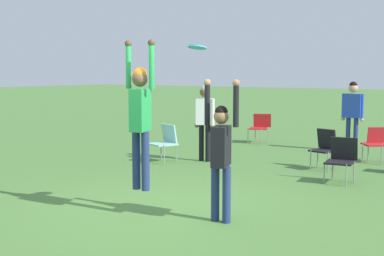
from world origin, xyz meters
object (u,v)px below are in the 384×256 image
(camping_chair_4, at_px, (325,146))
(camping_chair_2, at_px, (342,157))
(frisbee, at_px, (197,47))
(camping_chair_3, at_px, (376,141))
(camping_chair_0, at_px, (260,125))
(camping_chair_5, at_px, (165,140))
(person_spectator_far, at_px, (205,115))
(person_spectator_near, at_px, (353,109))
(person_defending, at_px, (221,148))
(person_jumping, at_px, (140,111))

(camping_chair_4, bearing_deg, camping_chair_2, 138.42)
(frisbee, height_order, camping_chair_3, frisbee)
(camping_chair_0, distance_m, camping_chair_2, 5.88)
(camping_chair_5, distance_m, person_spectator_far, 1.10)
(person_spectator_near, bearing_deg, camping_chair_3, -54.01)
(frisbee, distance_m, person_spectator_far, 5.18)
(person_defending, distance_m, camping_chair_3, 6.43)
(person_jumping, xyz_separation_m, person_defending, (1.16, 0.39, -0.50))
(frisbee, relative_size, camping_chair_3, 0.34)
(person_jumping, height_order, camping_chair_4, person_jumping)
(camping_chair_3, xyz_separation_m, person_spectator_near, (-1.05, 1.38, 0.65))
(frisbee, xyz_separation_m, person_spectator_near, (-0.36, 7.81, -1.32))
(camping_chair_2, height_order, camping_chair_3, camping_chair_2)
(person_spectator_near, xyz_separation_m, person_spectator_far, (-2.33, -3.61, -0.05))
(camping_chair_2, distance_m, person_spectator_near, 4.35)
(camping_chair_3, distance_m, person_spectator_far, 4.10)
(person_jumping, relative_size, camping_chair_5, 2.50)
(camping_chair_0, relative_size, camping_chair_5, 0.98)
(person_defending, relative_size, camping_chair_4, 2.31)
(camping_chair_3, relative_size, person_spectator_far, 0.45)
(person_jumping, bearing_deg, camping_chair_2, -40.01)
(frisbee, distance_m, camping_chair_2, 4.26)
(person_spectator_near, bearing_deg, person_jumping, -94.09)
(person_defending, height_order, camping_chair_5, person_defending)
(person_defending, distance_m, camping_chair_0, 8.72)
(person_jumping, height_order, person_defending, person_jumping)
(camping_chair_3, bearing_deg, person_spectator_near, -90.84)
(person_defending, bearing_deg, camping_chair_3, 158.97)
(camping_chair_2, height_order, camping_chair_4, camping_chair_4)
(person_defending, xyz_separation_m, person_spectator_far, (-3.09, 4.17, 0.04))
(camping_chair_0, xyz_separation_m, camping_chair_4, (3.25, -3.10, -0.01))
(camping_chair_5, relative_size, person_spectator_far, 0.49)
(camping_chair_3, bearing_deg, camping_chair_0, -59.38)
(person_jumping, bearing_deg, person_spectator_near, -21.20)
(person_jumping, relative_size, person_spectator_near, 1.18)
(frisbee, bearing_deg, person_defending, 3.76)
(camping_chair_3, height_order, camping_chair_4, camping_chair_4)
(camping_chair_0, relative_size, person_spectator_near, 0.46)
(frisbee, bearing_deg, camping_chair_4, 89.56)
(camping_chair_3, distance_m, camping_chair_5, 4.99)
(camping_chair_2, relative_size, person_spectator_near, 0.46)
(camping_chair_4, relative_size, camping_chair_5, 1.00)
(person_defending, height_order, person_spectator_far, person_defending)
(frisbee, xyz_separation_m, camping_chair_3, (0.69, 6.43, -1.98))
(camping_chair_3, bearing_deg, person_defending, 49.25)
(camping_chair_2, distance_m, camping_chair_4, 1.42)
(camping_chair_0, relative_size, person_spectator_far, 0.48)
(camping_chair_2, bearing_deg, person_spectator_far, -17.68)
(camping_chair_4, distance_m, camping_chair_5, 3.68)
(camping_chair_5, height_order, person_spectator_far, person_spectator_far)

